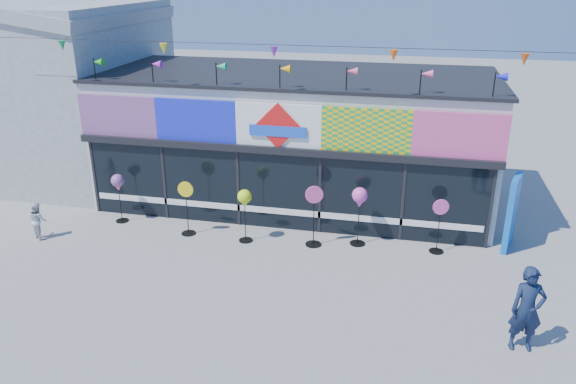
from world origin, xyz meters
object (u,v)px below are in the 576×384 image
(adult_man, at_px, (527,310))
(child, at_px, (38,220))
(spinner_3, at_px, (314,214))
(spinner_4, at_px, (360,199))
(spinner_0, at_px, (118,184))
(spinner_1, at_px, (187,207))
(spinner_2, at_px, (245,200))
(spinner_5, at_px, (439,225))
(blue_sign, at_px, (512,213))

(adult_man, relative_size, child, 1.70)
(spinner_3, relative_size, spinner_4, 1.04)
(spinner_0, bearing_deg, spinner_4, 0.08)
(spinner_0, height_order, child, spinner_0)
(spinner_1, relative_size, spinner_4, 0.96)
(spinner_0, bearing_deg, adult_man, -19.84)
(spinner_2, bearing_deg, child, -169.75)
(spinner_3, distance_m, spinner_5, 3.32)
(spinner_1, distance_m, spinner_2, 1.78)
(spinner_1, distance_m, adult_man, 9.16)
(spinner_1, xyz_separation_m, spinner_5, (6.93, 0.39, -0.04))
(blue_sign, bearing_deg, spinner_0, -159.20)
(spinner_1, relative_size, adult_man, 0.88)
(spinner_3, bearing_deg, spinner_5, 5.32)
(blue_sign, relative_size, spinner_4, 1.23)
(blue_sign, height_order, spinner_0, blue_sign)
(child, bearing_deg, spinner_0, -106.90)
(spinner_1, distance_m, child, 4.17)
(spinner_1, distance_m, spinner_4, 4.85)
(spinner_0, relative_size, child, 1.41)
(child, bearing_deg, spinner_2, -137.82)
(spinner_2, xyz_separation_m, spinner_3, (1.89, 0.16, -0.31))
(spinner_0, height_order, adult_man, adult_man)
(spinner_2, bearing_deg, blue_sign, 9.30)
(spinner_1, relative_size, spinner_3, 0.92)
(spinner_3, bearing_deg, spinner_4, 14.90)
(spinner_2, distance_m, spinner_3, 1.92)
(adult_man, bearing_deg, spinner_4, 125.21)
(spinner_4, xyz_separation_m, adult_man, (3.67, -3.89, -0.43))
(blue_sign, height_order, spinner_3, blue_sign)
(spinner_0, distance_m, spinner_1, 2.35)
(spinner_0, relative_size, spinner_5, 0.98)
(spinner_0, distance_m, spinner_4, 7.09)
(blue_sign, relative_size, spinner_3, 1.19)
(blue_sign, distance_m, child, 13.01)
(spinner_0, bearing_deg, spinner_2, -6.61)
(spinner_2, relative_size, spinner_5, 1.01)
(spinner_4, height_order, spinner_5, spinner_4)
(spinner_3, bearing_deg, blue_sign, 10.89)
(spinner_2, relative_size, child, 1.44)
(blue_sign, relative_size, child, 1.93)
(spinner_4, distance_m, child, 8.98)
(child, bearing_deg, spinner_1, -132.51)
(spinner_1, bearing_deg, child, -164.44)
(spinner_1, xyz_separation_m, child, (-4.01, -1.12, -0.31))
(spinner_4, bearing_deg, blue_sign, 9.68)
(spinner_1, bearing_deg, spinner_5, 3.23)
(blue_sign, xyz_separation_m, spinner_1, (-8.81, -1.08, -0.19))
(spinner_1, height_order, spinner_5, spinner_1)
(spinner_4, distance_m, spinner_5, 2.18)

